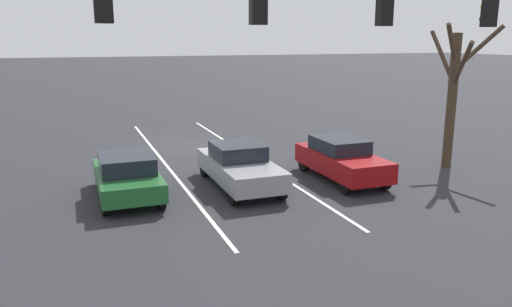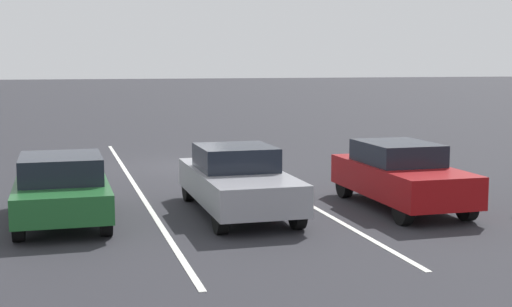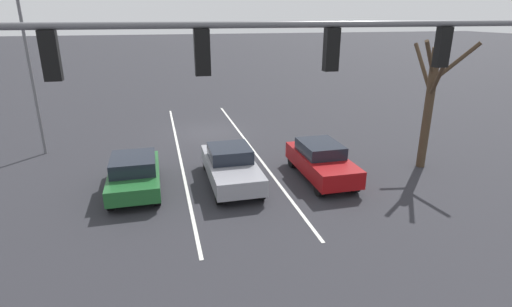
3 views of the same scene
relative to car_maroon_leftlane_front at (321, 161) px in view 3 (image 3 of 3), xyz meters
The scene contains 9 objects.
ground_plane 8.74m from the car_maroon_leftlane_front, 64.90° to the right, with size 240.00×240.00×0.00m, color #28282D.
lane_stripe_left_divider 5.01m from the car_maroon_leftlane_front, 67.77° to the right, with size 0.12×18.60×0.01m, color silver.
lane_stripe_center_divider 7.21m from the car_maroon_leftlane_front, 39.75° to the right, with size 0.12×18.60×0.01m, color silver.
car_maroon_leftlane_front is the anchor object (origin of this frame).
car_darkgreen_rightlane_front 7.45m from the car_maroon_leftlane_front, ahead, with size 1.85×4.08×1.40m.
car_gray_midlane_front 3.73m from the car_maroon_leftlane_front, ahead, with size 1.83×4.60×1.47m.
traffic_signal_gantry 9.37m from the car_maroon_leftlane_front, 43.46° to the left, with size 13.32×0.37×6.65m.
street_lamp_right_shoulder 13.81m from the car_maroon_leftlane_front, 27.94° to the right, with size 2.26×0.24×8.60m.
bare_tree_near 5.38m from the car_maroon_leftlane_front, behind, with size 2.21×3.04×5.53m.
Camera 3 is at (2.66, 22.14, 6.47)m, focal length 28.00 mm.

